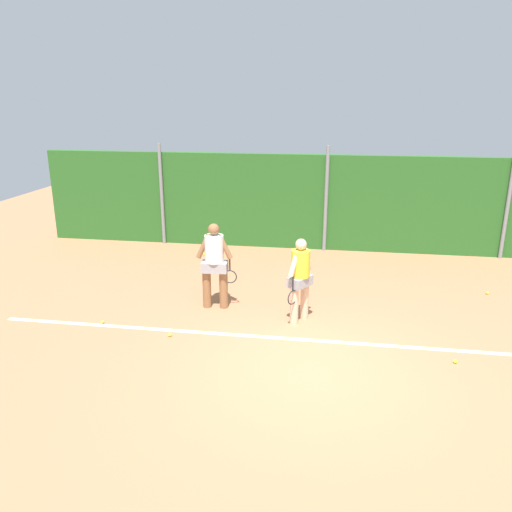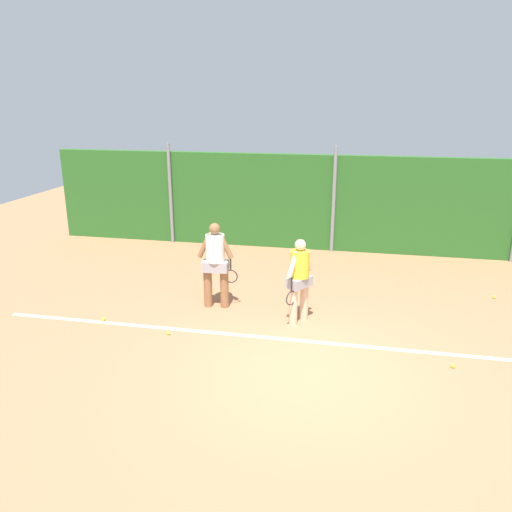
{
  "view_description": "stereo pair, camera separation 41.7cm",
  "coord_description": "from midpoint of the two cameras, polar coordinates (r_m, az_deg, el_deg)",
  "views": [
    {
      "loc": [
        0.22,
        -7.06,
        4.12
      ],
      "look_at": [
        -1.22,
        2.06,
        1.21
      ],
      "focal_mm": 35.36,
      "sensor_mm": 36.0,
      "label": 1
    },
    {
      "loc": [
        0.63,
        -6.99,
        4.12
      ],
      "look_at": [
        -1.22,
        2.06,
        1.21
      ],
      "focal_mm": 35.36,
      "sensor_mm": 36.0,
      "label": 2
    }
  ],
  "objects": [
    {
      "name": "ground_plane",
      "position": [
        9.95,
        8.1,
        -7.15
      ],
      "size": [
        26.91,
        26.91,
        0.0
      ],
      "primitive_type": "plane",
      "color": "#B2704C"
    },
    {
      "name": "hedge_fence_backdrop",
      "position": [
        14.16,
        9.63,
        5.87
      ],
      "size": [
        16.26,
        0.25,
        2.65
      ],
      "primitive_type": "cube",
      "color": "#286023",
      "rests_on": "ground_plane"
    },
    {
      "name": "tennis_ball_1",
      "position": [
        13.84,
        -4.31,
        0.28
      ],
      "size": [
        0.07,
        0.07,
        0.07
      ],
      "primitive_type": "sphere",
      "color": "#CCDB33",
      "rests_on": "ground_plane"
    },
    {
      "name": "tennis_ball_3",
      "position": [
        9.35,
        -8.64,
        -8.64
      ],
      "size": [
        0.07,
        0.07,
        0.07
      ],
      "primitive_type": "sphere",
      "color": "#CCDB33",
      "rests_on": "ground_plane"
    },
    {
      "name": "court_baseline_paint",
      "position": [
        9.09,
        7.7,
        -9.59
      ],
      "size": [
        11.88,
        0.1,
        0.01
      ],
      "primitive_type": "cube",
      "color": "white",
      "rests_on": "ground_plane"
    },
    {
      "name": "fence_post_left",
      "position": [
        14.87,
        -8.86,
        6.96
      ],
      "size": [
        0.1,
        0.1,
        2.9
      ],
      "primitive_type": "cylinder",
      "color": "gray",
      "rests_on": "ground_plane"
    },
    {
      "name": "tennis_ball_2",
      "position": [
        12.07,
        26.23,
        -4.18
      ],
      "size": [
        0.07,
        0.07,
        0.07
      ],
      "primitive_type": "sphere",
      "color": "#CCDB33",
      "rests_on": "ground_plane"
    },
    {
      "name": "tennis_ball_4",
      "position": [
        10.17,
        -15.76,
        -6.89
      ],
      "size": [
        0.07,
        0.07,
        0.07
      ],
      "primitive_type": "sphere",
      "color": "#CCDB33",
      "rests_on": "ground_plane"
    },
    {
      "name": "tennis_ball_5",
      "position": [
        8.87,
        22.67,
        -11.43
      ],
      "size": [
        0.07,
        0.07,
        0.07
      ],
      "primitive_type": "sphere",
      "color": "#CCDB33",
      "rests_on": "ground_plane"
    },
    {
      "name": "player_foreground_near",
      "position": [
        9.48,
        6.19,
        -2.35
      ],
      "size": [
        0.5,
        0.69,
        1.64
      ],
      "rotation": [
        0.0,
        0.0,
        4.14
      ],
      "color": "beige",
      "rests_on": "ground_plane"
    },
    {
      "name": "player_midcourt",
      "position": [
        10.12,
        -3.41,
        -0.55
      ],
      "size": [
        0.81,
        0.38,
        1.77
      ],
      "rotation": [
        0.0,
        0.0,
        0.07
      ],
      "color": "#8C603D",
      "rests_on": "ground_plane"
    },
    {
      "name": "fence_post_center",
      "position": [
        13.97,
        9.63,
        6.24
      ],
      "size": [
        0.1,
        0.1,
        2.9
      ],
      "primitive_type": "cylinder",
      "color": "gray",
      "rests_on": "ground_plane"
    }
  ]
}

